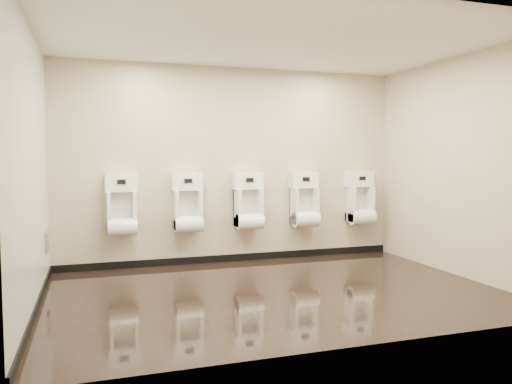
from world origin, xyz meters
TOP-DOWN VIEW (x-y plane):
  - ground at (0.00, 0.00)m, footprint 5.00×3.50m
  - ceiling at (0.00, 0.00)m, footprint 5.00×3.50m
  - back_wall at (0.00, 1.75)m, footprint 5.00×0.02m
  - front_wall at (0.00, -1.75)m, footprint 5.00×0.02m
  - left_wall at (-2.50, 0.00)m, footprint 0.02×3.50m
  - right_wall at (2.50, 0.00)m, footprint 0.02×3.50m
  - tile_overlay_left at (-2.50, 0.00)m, footprint 0.01×3.50m
  - skirting_back at (0.00, 1.74)m, footprint 5.00×0.02m
  - skirting_left at (-2.49, 0.00)m, footprint 0.02×3.50m
  - access_panel at (-2.48, 1.20)m, footprint 0.04×0.25m
  - urinal_0 at (-1.58, 1.61)m, footprint 0.43×0.32m
  - urinal_1 at (-0.70, 1.61)m, footprint 0.43×0.32m
  - urinal_2 at (0.18, 1.61)m, footprint 0.43×0.32m
  - urinal_3 at (1.06, 1.61)m, footprint 0.43×0.32m
  - urinal_4 at (2.00, 1.61)m, footprint 0.43×0.32m

SIDE VIEW (x-z plane):
  - ground at x=0.00m, z-range 0.00..0.00m
  - skirting_back at x=0.00m, z-range 0.00..0.10m
  - skirting_left at x=-2.49m, z-range 0.00..0.10m
  - access_panel at x=-2.48m, z-range 0.38..0.62m
  - urinal_0 at x=-1.58m, z-range 0.43..1.23m
  - urinal_1 at x=-0.70m, z-range 0.43..1.23m
  - urinal_2 at x=0.18m, z-range 0.43..1.23m
  - urinal_3 at x=1.06m, z-range 0.43..1.23m
  - urinal_4 at x=2.00m, z-range 0.43..1.23m
  - back_wall at x=0.00m, z-range 0.00..2.80m
  - front_wall at x=0.00m, z-range 0.00..2.80m
  - left_wall at x=-2.50m, z-range 0.00..2.80m
  - right_wall at x=2.50m, z-range 0.00..2.80m
  - tile_overlay_left at x=-2.50m, z-range 0.00..2.80m
  - ceiling at x=0.00m, z-range 2.80..2.80m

